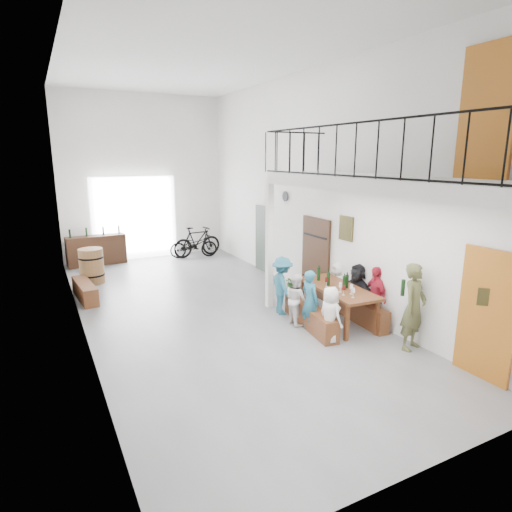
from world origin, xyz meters
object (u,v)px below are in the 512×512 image
bench_inner (310,316)px  side_bench (85,291)px  bicycle_near (194,245)px  tasting_table (337,291)px  oak_barrel (92,266)px  serving_counter (97,250)px  host_standing (414,307)px

bench_inner → side_bench: (-3.96, 4.01, -0.01)m
bicycle_near → side_bench: bearing=140.2°
side_bench → tasting_table: bearing=-41.4°
oak_barrel → side_bench: bearing=-103.8°
tasting_table → side_bench: bearing=143.0°
tasting_table → serving_counter: (-3.85, 7.62, -0.23)m
oak_barrel → bicycle_near: size_ratio=0.60×
side_bench → bicycle_near: size_ratio=0.95×
tasting_table → host_standing: host_standing is taller
bicycle_near → serving_counter: bearing=93.3°
bench_inner → host_standing: 2.10m
tasting_table → host_standing: size_ratio=1.31×
tasting_table → side_bench: size_ratio=1.36×
tasting_table → side_bench: tasting_table is taller
oak_barrel → serving_counter: (0.41, 2.16, -0.01)m
bench_inner → serving_counter: bearing=121.6°
side_bench → host_standing: bearing=-48.7°
oak_barrel → host_standing: size_ratio=0.61×
oak_barrel → tasting_table: bearing=-52.1°
tasting_table → bicycle_near: bicycle_near is taller
side_bench → oak_barrel: oak_barrel is taller
bench_inner → bicycle_near: (-0.06, 7.10, 0.20)m
oak_barrel → serving_counter: 2.19m
bench_inner → oak_barrel: 6.52m
bench_inner → serving_counter: 8.23m
oak_barrel → host_standing: (4.68, -7.12, 0.31)m
bench_inner → host_standing: size_ratio=1.22×
tasting_table → host_standing: bearing=-71.0°
tasting_table → side_bench: 6.15m
oak_barrel → serving_counter: oak_barrel is taller
tasting_table → serving_counter: bearing=121.2°
side_bench → host_standing: (5.03, -5.72, 0.59)m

